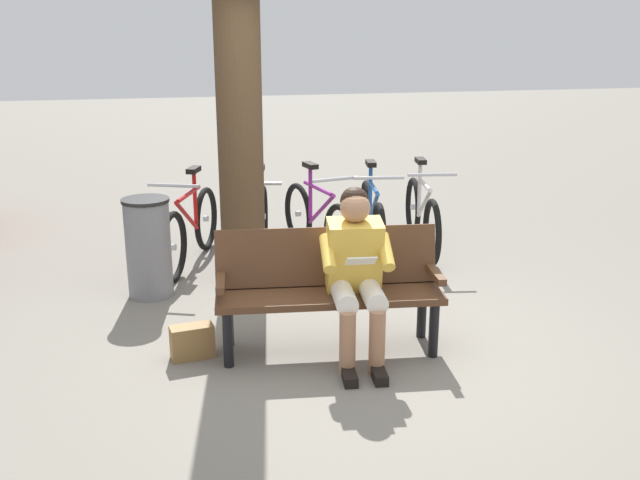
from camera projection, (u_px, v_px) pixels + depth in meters
ground_plane at (355, 349)px, 5.22m from camera, size 40.00×40.00×0.00m
bench at (328, 281)px, 5.13m from camera, size 1.64×0.66×0.87m
person_reading at (356, 267)px, 4.95m from camera, size 0.52×0.80×1.20m
handbag at (192, 342)px, 5.06m from camera, size 0.32×0.18×0.24m
tree_trunk at (238, 63)px, 6.03m from camera, size 0.40×0.40×3.92m
litter_bin at (148, 248)px, 6.15m from camera, size 0.40×0.40×0.87m
bicycle_green at (422, 216)px, 7.47m from camera, size 0.48×1.67×0.94m
bicycle_blue at (372, 220)px, 7.32m from camera, size 0.48×1.67×0.94m
bicycle_purple at (318, 222)px, 7.23m from camera, size 0.52×1.66×0.94m
bicycle_black at (260, 227)px, 7.07m from camera, size 0.54×1.65×0.94m
bicycle_orange at (191, 229)px, 6.99m from camera, size 0.71×1.59×0.94m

